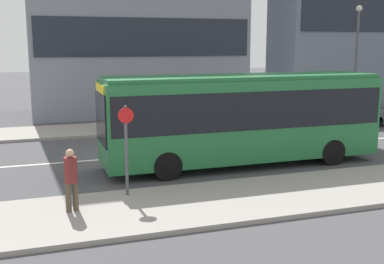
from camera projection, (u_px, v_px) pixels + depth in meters
ground_plane at (139, 157)px, 19.03m from camera, size 120.00×120.00×0.00m
sidewalk_near at (188, 205)px, 13.20m from camera, size 44.00×3.50×0.13m
sidewalk_far at (112, 129)px, 24.84m from camera, size 44.00×3.50×0.13m
lane_centerline at (139, 157)px, 19.03m from camera, size 41.80×0.16×0.01m
city_bus at (242, 114)px, 17.48m from camera, size 10.22×2.47×3.31m
parked_car_0 at (346, 115)px, 25.76m from camera, size 4.55×1.75×1.27m
pedestrian_near_stop at (71, 176)px, 12.39m from camera, size 0.34×0.34×1.65m
bus_stop_sign at (126, 143)px, 13.58m from camera, size 0.44×0.12×2.59m
street_lamp at (357, 49)px, 27.70m from camera, size 0.36×0.36×6.41m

